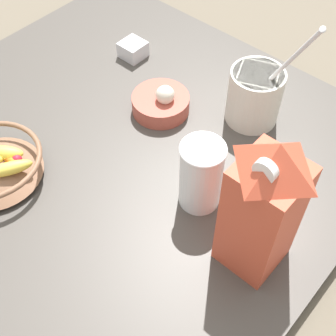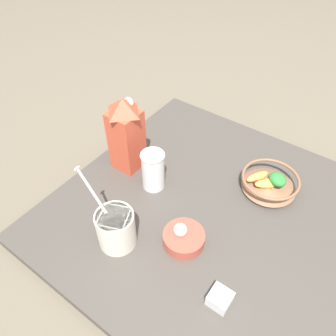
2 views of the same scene
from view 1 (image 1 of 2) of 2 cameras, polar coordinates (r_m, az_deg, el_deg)
name	(u,v)px [view 1 (image 1 of 2)]	position (r m, az deg, el deg)	size (l,w,h in m)	color
ground_plane	(113,160)	(0.96, -6.78, 1.00)	(6.00, 6.00, 0.00)	#665B4C
countertop	(112,154)	(0.94, -6.87, 1.65)	(0.92, 0.92, 0.03)	#47423D
milk_carton	(263,207)	(0.69, 11.51, -4.71)	(0.09, 0.09, 0.27)	#CC4C33
yogurt_tub	(255,94)	(0.95, 10.57, 8.91)	(0.15, 0.11, 0.26)	silver
drinking_cup	(201,174)	(0.79, 4.05, -0.74)	(0.08, 0.08, 0.14)	white
spice_jar	(133,50)	(1.13, -4.28, 14.14)	(0.05, 0.05, 0.04)	silver
garlic_bowl	(162,103)	(0.98, -0.69, 7.87)	(0.12, 0.12, 0.07)	#B24C3D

